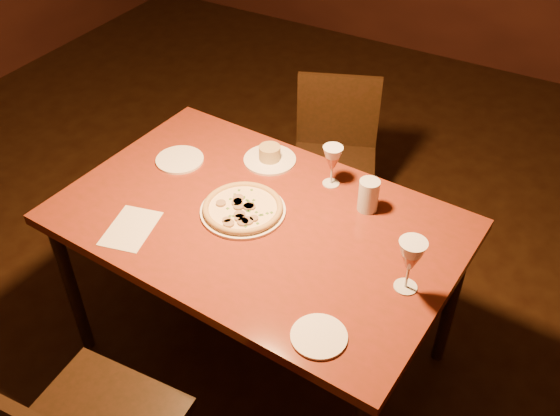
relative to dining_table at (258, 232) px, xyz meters
The scene contains 11 objects.
floor 0.77m from the dining_table, 114.98° to the right, with size 7.00×7.00×0.00m, color black.
dining_table is the anchor object (origin of this frame).
chair_far 0.97m from the dining_table, 96.92° to the left, with size 0.55×0.55×0.87m.
pizza_plate 0.11m from the dining_table, behind, with size 0.32×0.32×0.04m.
ramekin_saucer 0.38m from the dining_table, 113.40° to the left, with size 0.22×0.22×0.07m.
wine_glass_far 0.39m from the dining_table, 65.85° to the left, with size 0.08×0.08×0.18m, color #B9654D, non-canonical shape.
wine_glass_right 0.64m from the dining_table, ahead, with size 0.09×0.09×0.20m, color #B9654D, non-canonical shape.
water_tumbler 0.44m from the dining_table, 37.14° to the left, with size 0.08×0.08×0.13m, color #B3BDC4.
side_plate_left 0.51m from the dining_table, 162.24° to the left, with size 0.20×0.20×0.01m, color white.
side_plate_near 0.60m from the dining_table, 40.28° to the right, with size 0.18×0.18×0.01m, color white.
menu_card 0.47m from the dining_table, 142.78° to the right, with size 0.16×0.23×0.00m, color silver.
Camera 1 is at (1.06, -1.28, 2.32)m, focal length 40.00 mm.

